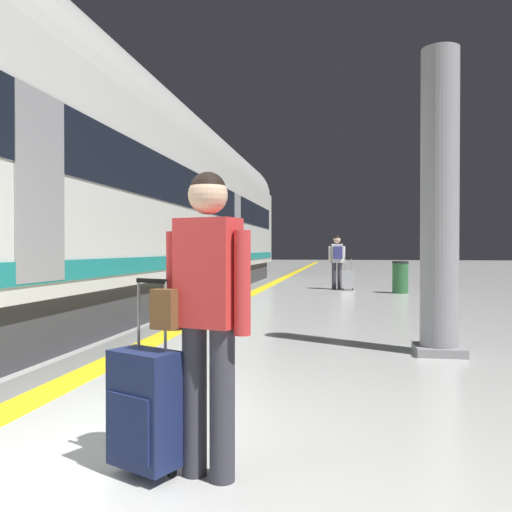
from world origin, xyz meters
name	(u,v)px	position (x,y,z in m)	size (l,w,h in m)	color
ground_plane	(12,464)	(0.00, 0.00, 0.00)	(120.00, 120.00, 0.00)	silver
safety_line_strip	(239,299)	(-0.64, 10.00, 0.00)	(0.36, 80.00, 0.01)	yellow
tactile_edge_band	(227,299)	(-0.95, 10.00, 0.00)	(0.57, 80.00, 0.01)	slate
high_speed_train	(107,185)	(-2.70, 7.00, 2.50)	(2.94, 30.41, 4.97)	#38383D
traveller_foreground	(205,301)	(1.16, 0.01, 0.96)	(0.55, 0.32, 1.66)	#383842
rolling_suitcase_foreground	(144,408)	(0.82, -0.03, 0.37)	(0.44, 0.36, 1.08)	#19234C
passenger_near	(337,258)	(1.71, 13.77, 0.99)	(0.51, 0.37, 1.66)	#383842
suitcase_near	(347,279)	(2.02, 13.51, 0.33)	(0.42, 0.32, 0.99)	#9E9EA3
platform_pillar	(440,209)	(3.02, 3.73, 1.72)	(0.56, 0.56, 3.60)	gray
waste_bin	(400,277)	(3.49, 12.60, 0.46)	(0.46, 0.46, 0.91)	#2D6638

